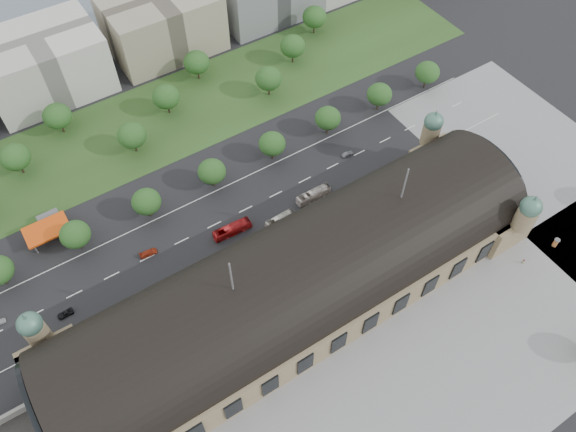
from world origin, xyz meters
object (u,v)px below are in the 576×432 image
parked_car_5 (134,312)px  bus_west (232,229)px  pedestrian_0 (523,261)px  traffic_car_2 (65,314)px  parked_car_0 (65,353)px  parked_car_2 (106,331)px  bus_east (280,219)px  traffic_car_5 (348,154)px  parked_car_4 (171,291)px  parked_car_3 (76,333)px  petrol_station (49,224)px  traffic_car_4 (244,226)px  advertising_column (556,243)px  parked_car_1 (93,333)px  bus_mid (313,195)px  parked_car_6 (128,306)px  traffic_car_3 (148,253)px

parked_car_5 → bus_west: (38.75, 9.89, 1.12)m
parked_car_5 → pedestrian_0: 120.48m
traffic_car_2 → bus_west: bus_west is taller
parked_car_0 → parked_car_2: parked_car_2 is taller
parked_car_0 → bus_east: bearing=55.9°
traffic_car_5 → parked_car_4: (-78.57, -16.69, -0.06)m
parked_car_3 → bus_east: (70.86, 2.27, 0.72)m
petrol_station → traffic_car_5: bearing=-14.3°
traffic_car_2 → traffic_car_4: bearing=88.5°
advertising_column → parked_car_5: bearing=157.7°
parked_car_1 → bus_mid: bearing=62.2°
bus_east → advertising_column: (69.07, -55.70, 0.29)m
traffic_car_2 → bus_west: size_ratio=0.36×
bus_west → bus_east: (15.35, -4.73, -0.37)m
bus_east → advertising_column: advertising_column is taller
traffic_car_4 → petrol_station: bearing=-125.1°
parked_car_3 → parked_car_1: bearing=32.9°
traffic_car_4 → parked_car_6: size_ratio=0.99×
bus_mid → parked_car_6: bearing=94.7°
traffic_car_2 → pedestrian_0: 140.67m
parked_car_4 → bus_mid: bus_mid is taller
parked_car_2 → bus_east: 63.82m
traffic_car_4 → parked_car_1: 56.46m
traffic_car_4 → pedestrian_0: (66.78, -59.64, 0.23)m
parked_car_2 → parked_car_4: size_ratio=1.28×
advertising_column → pedestrian_0: size_ratio=1.73×
parked_car_2 → bus_west: size_ratio=0.40×
traffic_car_5 → bus_east: bus_east is taller
parked_car_0 → advertising_column: 152.95m
bus_east → parked_car_1: bearing=92.1°
petrol_station → parked_car_1: 43.04m
parked_car_3 → bus_mid: (85.88, 4.65, 1.05)m
parked_car_2 → parked_car_6: (8.60, 4.00, -0.12)m
parked_car_6 → bus_mid: bearing=65.1°
traffic_car_4 → traffic_car_2: bearing=-94.0°
traffic_car_2 → parked_car_4: parked_car_4 is taller
parked_car_5 → parked_car_6: (-0.81, 2.89, -0.07)m
traffic_car_2 → parked_car_1: size_ratio=1.04×
parked_car_0 → pedestrian_0: size_ratio=2.13×
parked_car_0 → advertising_column: size_ratio=1.23×
parked_car_3 → parked_car_4: (29.01, -2.29, -0.06)m
traffic_car_2 → bus_east: bearing=84.8°
advertising_column → parked_car_1: bearing=159.5°
petrol_station → parked_car_3: size_ratio=3.25×
parked_car_3 → parked_car_5: (16.76, -2.89, -0.02)m
parked_car_4 → bus_mid: 57.30m
pedestrian_0 → parked_car_4: bearing=174.1°
petrol_station → traffic_car_3: size_ratio=2.47×
traffic_car_5 → parked_car_0: size_ratio=1.08×
parked_car_5 → bus_west: 40.00m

